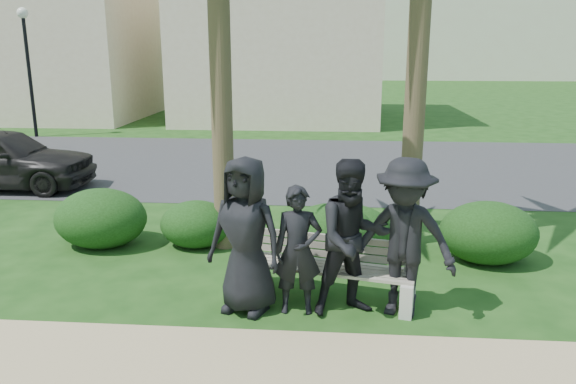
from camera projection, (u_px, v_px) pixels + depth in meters
name	position (u px, v px, depth m)	size (l,w,h in m)	color
ground	(232.00, 291.00, 7.23)	(160.00, 160.00, 0.00)	#183D11
footpath	(199.00, 368.00, 5.49)	(30.00, 1.60, 0.01)	tan
asphalt_street	(284.00, 164.00, 14.95)	(160.00, 8.00, 0.01)	#2D2D30
stucco_bldg_left	(31.00, 32.00, 24.59)	(10.40, 8.40, 7.30)	beige
stucco_bldg_right	(281.00, 31.00, 23.74)	(8.40, 8.40, 7.30)	beige
street_lamp	(27.00, 49.00, 18.75)	(0.36, 0.36, 4.29)	black
park_bench	(325.00, 273.00, 6.92)	(2.28, 0.96, 0.76)	gray
man_a	(246.00, 235.00, 6.49)	(0.91, 0.59, 1.86)	black
man_b	(298.00, 251.00, 6.49)	(0.56, 0.37, 1.53)	black
man_c	(353.00, 238.00, 6.42)	(0.90, 0.70, 1.85)	black
man_d	(404.00, 238.00, 6.39)	(1.21, 0.69, 1.87)	black
hedge_a	(101.00, 216.00, 8.78)	(1.44, 1.19, 0.94)	#15330E
hedge_c	(196.00, 223.00, 8.79)	(1.14, 0.94, 0.74)	#15330E
hedge_d	(331.00, 231.00, 8.21)	(1.32, 1.09, 0.86)	#15330E
hedge_e	(351.00, 229.00, 8.44)	(1.19, 0.99, 0.78)	#15330E
hedge_f	(489.00, 231.00, 8.14)	(1.40, 1.16, 0.91)	#15330E
car_a	(1.00, 158.00, 12.26)	(1.59, 3.95, 1.35)	black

